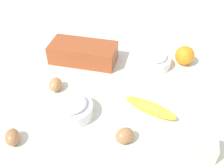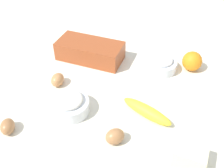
{
  "view_description": "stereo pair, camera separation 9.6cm",
  "coord_description": "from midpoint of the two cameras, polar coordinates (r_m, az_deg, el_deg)",
  "views": [
    {
      "loc": [
        0.11,
        -0.73,
        0.66
      ],
      "look_at": [
        0.0,
        0.0,
        0.04
      ],
      "focal_mm": 42.09,
      "sensor_mm": 36.0,
      "label": 1
    },
    {
      "loc": [
        0.21,
        -0.71,
        0.66
      ],
      "look_at": [
        0.0,
        0.0,
        0.04
      ],
      "focal_mm": 42.09,
      "sensor_mm": 36.0,
      "label": 2
    }
  ],
  "objects": [
    {
      "name": "orange_fruit",
      "position": [
        1.14,
        13.2,
        5.97
      ],
      "size": [
        0.08,
        0.08,
        0.08
      ],
      "primitive_type": "sphere",
      "color": "orange",
      "rests_on": "ground_plane"
    },
    {
      "name": "sugar_bowl",
      "position": [
        1.11,
        6.89,
        5.11
      ],
      "size": [
        0.13,
        0.13,
        0.07
      ],
      "color": "white",
      "rests_on": "ground_plane"
    },
    {
      "name": "ground_plane",
      "position": [
        1.0,
        -2.77,
        -2.31
      ],
      "size": [
        2.4,
        2.4,
        0.02
      ],
      "primitive_type": "cube",
      "color": "silver"
    },
    {
      "name": "butter_block",
      "position": [
        0.81,
        15.37,
        -13.31
      ],
      "size": [
        0.1,
        0.07,
        0.06
      ],
      "primitive_type": "cube",
      "rotation": [
        0.0,
        0.0,
        -0.12
      ],
      "color": "#F4EDB2",
      "rests_on": "ground_plane"
    },
    {
      "name": "loaf_pan",
      "position": [
        1.14,
        -8.7,
        6.71
      ],
      "size": [
        0.29,
        0.15,
        0.08
      ],
      "rotation": [
        0.0,
        0.0,
        -0.08
      ],
      "color": "#9E4723",
      "rests_on": "ground_plane"
    },
    {
      "name": "flour_bowl",
      "position": [
        0.9,
        -11.66,
        -5.24
      ],
      "size": [
        0.14,
        0.14,
        0.07
      ],
      "color": "white",
      "rests_on": "ground_plane"
    },
    {
      "name": "egg_loose",
      "position": [
        1.02,
        -14.87,
        -0.2
      ],
      "size": [
        0.05,
        0.06,
        0.05
      ],
      "primitive_type": "ellipsoid",
      "rotation": [
        0.0,
        1.57,
        1.6
      ],
      "color": "#BC804D",
      "rests_on": "ground_plane"
    },
    {
      "name": "banana",
      "position": [
        0.9,
        5.34,
        -5.3
      ],
      "size": [
        0.19,
        0.12,
        0.04
      ],
      "primitive_type": "ellipsoid",
      "rotation": [
        0.0,
        0.0,
        2.73
      ],
      "color": "yellow",
      "rests_on": "ground_plane"
    },
    {
      "name": "egg_near_butter",
      "position": [
        0.89,
        -23.84,
        -10.65
      ],
      "size": [
        0.07,
        0.07,
        0.04
      ],
      "primitive_type": "ellipsoid",
      "rotation": [
        0.0,
        1.57,
        5.14
      ],
      "color": "#A16C41",
      "rests_on": "ground_plane"
    },
    {
      "name": "egg_beside_bowl",
      "position": [
        0.82,
        -0.67,
        -11.3
      ],
      "size": [
        0.08,
        0.08,
        0.05
      ],
      "primitive_type": "ellipsoid",
      "rotation": [
        0.0,
        1.57,
        3.88
      ],
      "color": "#AB7446",
      "rests_on": "ground_plane"
    }
  ]
}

